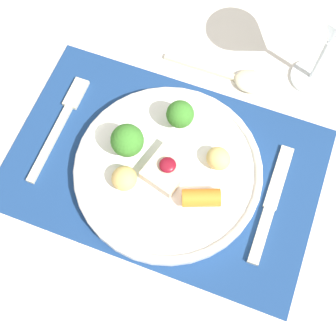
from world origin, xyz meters
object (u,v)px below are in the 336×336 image
(dinner_plate, at_px, (167,168))
(spoon, at_px, (241,79))
(fork, at_px, (62,121))
(knife, at_px, (269,211))

(dinner_plate, bearing_deg, spoon, 73.84)
(fork, xyz_separation_m, knife, (0.35, -0.03, 0.00))
(fork, distance_m, spoon, 0.30)
(fork, height_order, knife, knife)
(dinner_plate, relative_size, fork, 1.48)
(dinner_plate, bearing_deg, fork, 173.57)
(fork, height_order, spoon, spoon)
(dinner_plate, height_order, knife, dinner_plate)
(dinner_plate, distance_m, spoon, 0.20)
(knife, relative_size, spoon, 1.08)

